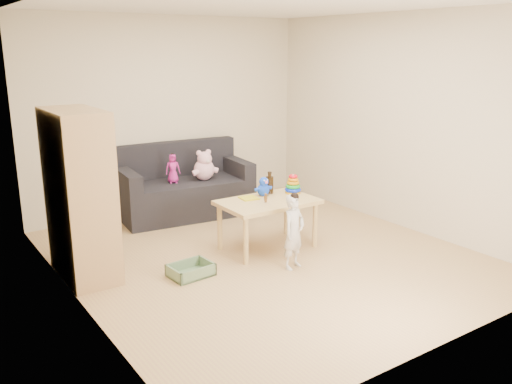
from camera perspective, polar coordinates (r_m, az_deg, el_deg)
room at (r=5.57m, az=1.03°, el=5.84°), size 4.50×4.50×4.50m
wardrobe at (r=5.44m, az=-18.07°, el=-0.32°), size 0.45×0.91×1.64m
sofa at (r=7.29m, az=-7.46°, el=-0.60°), size 1.79×1.03×0.48m
play_table at (r=6.04m, az=1.24°, el=-3.41°), size 1.06×0.68×0.56m
storage_bin at (r=5.43m, az=-6.88°, el=-8.15°), size 0.43×0.34×0.12m
toddler at (r=5.49m, az=4.00°, el=-4.30°), size 0.32×0.26×0.75m
pink_bear at (r=7.20m, az=-5.50°, el=2.61°), size 0.34×0.31×0.34m
doll at (r=7.08m, az=-8.75°, el=2.42°), size 0.22×0.18×0.37m
ring_stacker at (r=6.24m, az=3.92°, el=0.66°), size 0.19×0.19×0.22m
brown_bottle at (r=6.22m, az=1.44°, el=0.83°), size 0.09×0.09×0.25m
blue_plush at (r=6.12m, az=0.77°, el=0.63°), size 0.21×0.18×0.22m
wooden_figure at (r=5.86m, az=1.02°, el=-0.61°), size 0.05×0.04×0.11m
yellow_book at (r=6.02m, az=-0.75°, el=-0.64°), size 0.21×0.21×0.01m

